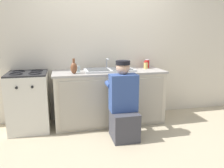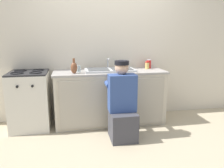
% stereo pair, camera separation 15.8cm
% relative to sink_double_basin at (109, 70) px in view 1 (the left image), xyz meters
% --- Properties ---
extents(ground_plane, '(12.00, 12.00, 0.00)m').
position_rel_sink_double_basin_xyz_m(ground_plane, '(0.00, -0.30, -0.90)').
color(ground_plane, tan).
extents(back_wall, '(6.00, 0.10, 2.50)m').
position_rel_sink_double_basin_xyz_m(back_wall, '(0.00, 0.35, 0.35)').
color(back_wall, beige).
rests_on(back_wall, ground_plane).
extents(counter_cabinet, '(1.77, 0.62, 0.85)m').
position_rel_sink_double_basin_xyz_m(counter_cabinet, '(0.00, -0.01, -0.47)').
color(counter_cabinet, beige).
rests_on(counter_cabinet, ground_plane).
extents(countertop, '(1.81, 0.62, 0.03)m').
position_rel_sink_double_basin_xyz_m(countertop, '(0.00, -0.00, -0.03)').
color(countertop, '#9E9993').
rests_on(countertop, counter_cabinet).
extents(sink_double_basin, '(0.80, 0.44, 0.19)m').
position_rel_sink_double_basin_xyz_m(sink_double_basin, '(0.00, 0.00, 0.00)').
color(sink_double_basin, silver).
rests_on(sink_double_basin, countertop).
extents(stove_range, '(0.58, 0.62, 0.91)m').
position_rel_sink_double_basin_xyz_m(stove_range, '(-1.27, -0.00, -0.44)').
color(stove_range, silver).
rests_on(stove_range, ground_plane).
extents(plumber_person, '(0.42, 0.61, 1.10)m').
position_rel_sink_double_basin_xyz_m(plumber_person, '(0.07, -0.62, -0.44)').
color(plumber_person, '#3F3F47').
rests_on(plumber_person, ground_plane).
extents(condiment_jar, '(0.07, 0.07, 0.13)m').
position_rel_sink_double_basin_xyz_m(condiment_jar, '(0.67, 0.09, 0.05)').
color(condiment_jar, '#DBB760').
rests_on(condiment_jar, countertop).
extents(soda_cup_red, '(0.08, 0.08, 0.15)m').
position_rel_sink_double_basin_xyz_m(soda_cup_red, '(0.72, 0.17, 0.06)').
color(soda_cup_red, red).
rests_on(soda_cup_red, countertop).
extents(water_glass, '(0.06, 0.06, 0.10)m').
position_rel_sink_double_basin_xyz_m(water_glass, '(-0.50, -0.03, 0.03)').
color(water_glass, '#ADC6CC').
rests_on(water_glass, countertop).
extents(vase_decorative, '(0.10, 0.10, 0.23)m').
position_rel_sink_double_basin_xyz_m(vase_decorative, '(-0.57, -0.14, 0.07)').
color(vase_decorative, brown).
rests_on(vase_decorative, countertop).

